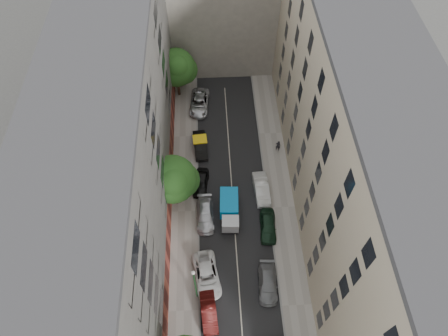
{
  "coord_description": "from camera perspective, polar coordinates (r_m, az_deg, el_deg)",
  "views": [
    {
      "loc": [
        -2.15,
        -22.18,
        39.75
      ],
      "look_at": [
        -0.99,
        1.62,
        6.0
      ],
      "focal_mm": 32.0,
      "sensor_mm": 36.0,
      "label": 1
    }
  ],
  "objects": [
    {
      "name": "car_left_3",
      "position": [
        44.52,
        -2.7,
        -6.68
      ],
      "size": [
        1.96,
        4.74,
        1.37
      ],
      "primitive_type": "imported",
      "rotation": [
        0.0,
        0.0,
        0.01
      ],
      "color": "silver",
      "rests_on": "ground"
    },
    {
      "name": "car_left_6",
      "position": [
        54.81,
        -3.52,
        9.28
      ],
      "size": [
        2.97,
        5.56,
        1.49
      ],
      "primitive_type": "imported",
      "rotation": [
        0.0,
        0.0,
        -0.1
      ],
      "color": "#BABABF",
      "rests_on": "ground"
    },
    {
      "name": "car_left_1",
      "position": [
        40.54,
        -2.18,
        -19.87
      ],
      "size": [
        1.81,
        4.26,
        1.37
      ],
      "primitive_type": "imported",
      "rotation": [
        0.0,
        0.0,
        0.09
      ],
      "color": "#4C100F",
      "rests_on": "ground"
    },
    {
      "name": "car_left_2",
      "position": [
        41.6,
        -2.49,
        -15.07
      ],
      "size": [
        3.18,
        5.55,
        1.46
      ],
      "primitive_type": "imported",
      "rotation": [
        0.0,
        0.0,
        0.15
      ],
      "color": "silver",
      "rests_on": "ground"
    },
    {
      "name": "lamp_post",
      "position": [
        37.74,
        -4.2,
        -15.96
      ],
      "size": [
        0.36,
        0.36,
        6.61
      ],
      "color": "#1B6029",
      "rests_on": "sidewalk_left"
    },
    {
      "name": "car_right_3",
      "position": [
        46.31,
        5.37,
        -2.98
      ],
      "size": [
        1.86,
        4.63,
        1.5
      ],
      "primitive_type": "imported",
      "rotation": [
        0.0,
        0.0,
        0.06
      ],
      "color": "silver",
      "rests_on": "ground"
    },
    {
      "name": "building_left",
      "position": [
        38.15,
        -15.07,
        0.87
      ],
      "size": [
        8.0,
        44.0,
        20.0
      ],
      "primitive_type": "cube",
      "color": "#504D4A",
      "rests_on": "ground"
    },
    {
      "name": "road_surface",
      "position": [
        45.56,
        1.35,
        -5.97
      ],
      "size": [
        8.0,
        44.0,
        0.02
      ],
      "primitive_type": "cube",
      "color": "black",
      "rests_on": "ground"
    },
    {
      "name": "sidewalk_left",
      "position": [
        45.58,
        -5.61,
        -6.2
      ],
      "size": [
        3.0,
        44.0,
        0.15
      ],
      "primitive_type": "cube",
      "color": "gray",
      "rests_on": "ground"
    },
    {
      "name": "car_right_2",
      "position": [
        44.04,
        6.31,
        -8.23
      ],
      "size": [
        1.97,
        4.35,
        1.45
      ],
      "primitive_type": "imported",
      "rotation": [
        0.0,
        0.0,
        -0.06
      ],
      "color": "black",
      "rests_on": "ground"
    },
    {
      "name": "tarp_truck",
      "position": [
        44.15,
        0.78,
        -5.96
      ],
      "size": [
        2.16,
        4.98,
        2.26
      ],
      "rotation": [
        0.0,
        0.0,
        -0.05
      ],
      "color": "black",
      "rests_on": "ground"
    },
    {
      "name": "building_right",
      "position": [
        39.37,
        17.84,
        2.13
      ],
      "size": [
        8.0,
        44.0,
        20.0
      ],
      "primitive_type": "cube",
      "color": "tan",
      "rests_on": "ground"
    },
    {
      "name": "sidewalk_right",
      "position": [
        46.1,
        8.22,
        -5.58
      ],
      "size": [
        3.0,
        44.0,
        0.15
      ],
      "primitive_type": "cube",
      "color": "gray",
      "rests_on": "ground"
    },
    {
      "name": "car_left_4",
      "position": [
        46.72,
        -3.31,
        -2.11
      ],
      "size": [
        2.14,
        4.22,
        1.38
      ],
      "primitive_type": "imported",
      "rotation": [
        0.0,
        0.0,
        -0.13
      ],
      "color": "black",
      "rests_on": "ground"
    },
    {
      "name": "tree_mid",
      "position": [
        42.18,
        -7.2,
        -1.82
      ],
      "size": [
        5.44,
        5.18,
        7.39
      ],
      "color": "#382619",
      "rests_on": "sidewalk_left"
    },
    {
      "name": "pedestrian",
      "position": [
        49.92,
        7.73,
        3.17
      ],
      "size": [
        0.72,
        0.6,
        1.7
      ],
      "primitive_type": "imported",
      "rotation": [
        0.0,
        0.0,
        2.79
      ],
      "color": "black",
      "rests_on": "sidewalk_right"
    },
    {
      "name": "tree_far",
      "position": [
        53.86,
        -6.74,
        13.9
      ],
      "size": [
        5.29,
        5.01,
        7.29
      ],
      "color": "#382619",
      "rests_on": "sidewalk_left"
    },
    {
      "name": "car_right_1",
      "position": [
        41.61,
        6.28,
        -16.03
      ],
      "size": [
        2.1,
        4.6,
        1.3
      ],
      "primitive_type": "imported",
      "rotation": [
        0.0,
        0.0,
        -0.06
      ],
      "color": "slate",
      "rests_on": "ground"
    },
    {
      "name": "car_left_5",
      "position": [
        49.97,
        -3.41,
        3.3
      ],
      "size": [
        1.92,
        4.55,
        1.46
      ],
      "primitive_type": "imported",
      "rotation": [
        0.0,
        0.0,
        0.09
      ],
      "color": "black",
      "rests_on": "ground"
    },
    {
      "name": "ground",
      "position": [
        45.57,
        1.35,
        -5.98
      ],
      "size": [
        120.0,
        120.0,
        0.0
      ],
      "primitive_type": "plane",
      "color": "#4C4C49",
      "rests_on": "ground"
    }
  ]
}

